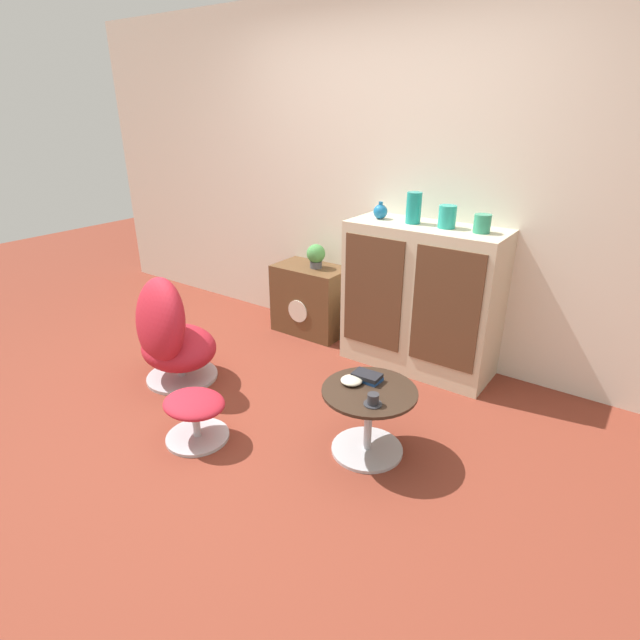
{
  "coord_description": "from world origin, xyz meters",
  "views": [
    {
      "loc": [
        1.86,
        -1.79,
        1.83
      ],
      "look_at": [
        0.13,
        0.63,
        0.55
      ],
      "focal_mm": 28.0,
      "sensor_mm": 36.0,
      "label": 1
    }
  ],
  "objects_px": {
    "potted_plant": "(316,255)",
    "vase_inner_left": "(414,208)",
    "vase_leftmost": "(380,212)",
    "book_stack": "(367,377)",
    "tv_console": "(311,299)",
    "coffee_table": "(368,416)",
    "sideboard": "(421,299)",
    "ottoman": "(195,411)",
    "bowl": "(352,380)",
    "egg_chair": "(170,336)",
    "vase_inner_right": "(447,217)",
    "vase_rightmost": "(482,224)",
    "teacup": "(373,400)"
  },
  "relations": [
    {
      "from": "vase_leftmost",
      "to": "vase_inner_left",
      "type": "height_order",
      "value": "vase_inner_left"
    },
    {
      "from": "sideboard",
      "to": "vase_rightmost",
      "type": "height_order",
      "value": "vase_rightmost"
    },
    {
      "from": "vase_rightmost",
      "to": "teacup",
      "type": "relative_size",
      "value": 1.21
    },
    {
      "from": "tv_console",
      "to": "vase_leftmost",
      "type": "distance_m",
      "value": 1.06
    },
    {
      "from": "potted_plant",
      "to": "bowl",
      "type": "relative_size",
      "value": 1.62
    },
    {
      "from": "book_stack",
      "to": "coffee_table",
      "type": "bearing_deg",
      "value": -51.78
    },
    {
      "from": "ottoman",
      "to": "teacup",
      "type": "bearing_deg",
      "value": 20.95
    },
    {
      "from": "egg_chair",
      "to": "vase_rightmost",
      "type": "distance_m",
      "value": 2.23
    },
    {
      "from": "potted_plant",
      "to": "book_stack",
      "type": "height_order",
      "value": "potted_plant"
    },
    {
      "from": "vase_leftmost",
      "to": "vase_inner_right",
      "type": "relative_size",
      "value": 0.82
    },
    {
      "from": "coffee_table",
      "to": "book_stack",
      "type": "relative_size",
      "value": 3.27
    },
    {
      "from": "egg_chair",
      "to": "vase_inner_right",
      "type": "xyz_separation_m",
      "value": [
        1.45,
        1.23,
        0.8
      ]
    },
    {
      "from": "sideboard",
      "to": "potted_plant",
      "type": "height_order",
      "value": "sideboard"
    },
    {
      "from": "ottoman",
      "to": "bowl",
      "type": "distance_m",
      "value": 0.94
    },
    {
      "from": "coffee_table",
      "to": "potted_plant",
      "type": "xyz_separation_m",
      "value": [
        -1.2,
        1.16,
        0.46
      ]
    },
    {
      "from": "ottoman",
      "to": "bowl",
      "type": "relative_size",
      "value": 3.15
    },
    {
      "from": "teacup",
      "to": "bowl",
      "type": "distance_m",
      "value": 0.24
    },
    {
      "from": "coffee_table",
      "to": "vase_rightmost",
      "type": "height_order",
      "value": "vase_rightmost"
    },
    {
      "from": "tv_console",
      "to": "vase_inner_right",
      "type": "height_order",
      "value": "vase_inner_right"
    },
    {
      "from": "potted_plant",
      "to": "book_stack",
      "type": "bearing_deg",
      "value": -43.45
    },
    {
      "from": "sideboard",
      "to": "ottoman",
      "type": "xyz_separation_m",
      "value": [
        -0.65,
        -1.6,
        -0.35
      ]
    },
    {
      "from": "potted_plant",
      "to": "ottoman",
      "type": "bearing_deg",
      "value": -79.12
    },
    {
      "from": "potted_plant",
      "to": "bowl",
      "type": "height_order",
      "value": "potted_plant"
    },
    {
      "from": "ottoman",
      "to": "vase_leftmost",
      "type": "bearing_deg",
      "value": 79.89
    },
    {
      "from": "vase_leftmost",
      "to": "potted_plant",
      "type": "bearing_deg",
      "value": 176.42
    },
    {
      "from": "vase_leftmost",
      "to": "vase_rightmost",
      "type": "xyz_separation_m",
      "value": [
        0.74,
        -0.0,
        0.01
      ]
    },
    {
      "from": "teacup",
      "to": "bowl",
      "type": "bearing_deg",
      "value": 149.99
    },
    {
      "from": "vase_inner_left",
      "to": "potted_plant",
      "type": "relative_size",
      "value": 1.07
    },
    {
      "from": "vase_leftmost",
      "to": "book_stack",
      "type": "height_order",
      "value": "vase_leftmost"
    },
    {
      "from": "egg_chair",
      "to": "vase_leftmost",
      "type": "distance_m",
      "value": 1.73
    },
    {
      "from": "egg_chair",
      "to": "potted_plant",
      "type": "bearing_deg",
      "value": 74.94
    },
    {
      "from": "egg_chair",
      "to": "book_stack",
      "type": "relative_size",
      "value": 4.98
    },
    {
      "from": "vase_leftmost",
      "to": "tv_console",
      "type": "bearing_deg",
      "value": 176.76
    },
    {
      "from": "ottoman",
      "to": "book_stack",
      "type": "xyz_separation_m",
      "value": [
        0.82,
        0.57,
        0.23
      ]
    },
    {
      "from": "vase_rightmost",
      "to": "bowl",
      "type": "distance_m",
      "value": 1.35
    },
    {
      "from": "sideboard",
      "to": "potted_plant",
      "type": "distance_m",
      "value": 0.98
    },
    {
      "from": "coffee_table",
      "to": "vase_inner_left",
      "type": "relative_size",
      "value": 2.48
    },
    {
      "from": "tv_console",
      "to": "vase_inner_left",
      "type": "height_order",
      "value": "vase_inner_left"
    },
    {
      "from": "vase_rightmost",
      "to": "vase_inner_left",
      "type": "bearing_deg",
      "value": 180.0
    },
    {
      "from": "book_stack",
      "to": "bowl",
      "type": "relative_size",
      "value": 1.32
    },
    {
      "from": "vase_leftmost",
      "to": "vase_inner_left",
      "type": "distance_m",
      "value": 0.26
    },
    {
      "from": "vase_inner_left",
      "to": "book_stack",
      "type": "relative_size",
      "value": 1.32
    },
    {
      "from": "egg_chair",
      "to": "vase_leftmost",
      "type": "height_order",
      "value": "vase_leftmost"
    },
    {
      "from": "coffee_table",
      "to": "vase_rightmost",
      "type": "distance_m",
      "value": 1.44
    },
    {
      "from": "vase_inner_left",
      "to": "vase_inner_right",
      "type": "relative_size",
      "value": 1.42
    },
    {
      "from": "egg_chair",
      "to": "vase_inner_right",
      "type": "bearing_deg",
      "value": 40.37
    },
    {
      "from": "ottoman",
      "to": "vase_inner_left",
      "type": "height_order",
      "value": "vase_inner_left"
    },
    {
      "from": "ottoman",
      "to": "vase_rightmost",
      "type": "height_order",
      "value": "vase_rightmost"
    },
    {
      "from": "egg_chair",
      "to": "coffee_table",
      "type": "distance_m",
      "value": 1.55
    },
    {
      "from": "potted_plant",
      "to": "vase_inner_left",
      "type": "bearing_deg",
      "value": -2.51
    }
  ]
}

